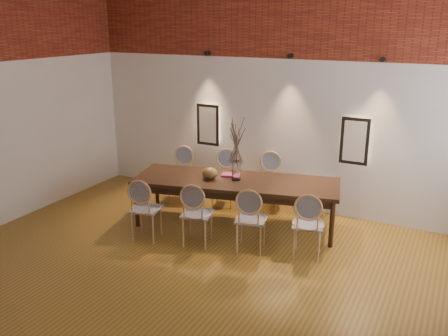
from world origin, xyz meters
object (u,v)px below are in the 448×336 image
at_px(chair_near_d, 308,224).
at_px(book, 230,175).
at_px(dining_table, 236,202).
at_px(chair_far_d, 315,186).
at_px(chair_near_b, 197,213).
at_px(chair_near_c, 251,219).
at_px(chair_far_b, 224,179).
at_px(chair_far_c, 268,183).
at_px(bowl, 210,173).
at_px(chair_near_a, 146,209).
at_px(chair_far_a, 181,176).
at_px(vase, 236,170).

relative_size(chair_near_d, book, 3.62).
xyz_separation_m(dining_table, chair_far_d, (0.95, 1.03, 0.09)).
bearing_deg(chair_far_d, chair_near_b, 45.07).
xyz_separation_m(chair_near_c, chair_far_b, (-1.12, 1.34, 0.00)).
distance_m(chair_far_c, bowl, 1.21).
xyz_separation_m(chair_far_c, chair_far_d, (0.76, 0.18, 0.00)).
bearing_deg(book, chair_near_a, -124.33).
relative_size(chair_near_d, chair_far_a, 1.00).
bearing_deg(book, vase, -36.90).
height_order(chair_near_b, chair_far_a, same).
xyz_separation_m(chair_near_b, vase, (0.20, 0.85, 0.43)).
bearing_deg(chair_far_b, chair_far_c, -180.00).
height_order(chair_far_c, chair_far_d, same).
distance_m(chair_near_a, bowl, 1.12).
height_order(chair_near_c, chair_near_d, same).
height_order(chair_far_b, vase, vase).
xyz_separation_m(dining_table, vase, (0.00, 0.00, 0.53)).
bearing_deg(book, chair_near_b, -91.96).
bearing_deg(chair_near_b, chair_far_a, 116.51).
bearing_deg(dining_table, chair_near_d, -33.75).
bearing_deg(bowl, chair_near_a, -122.89).
height_order(vase, book, vase).
distance_m(chair_far_b, bowl, 0.91).
bearing_deg(chair_near_d, chair_near_b, -180.00).
distance_m(chair_near_b, bowl, 0.82).
xyz_separation_m(chair_near_b, bowl, (-0.18, 0.71, 0.37)).
height_order(chair_far_b, bowl, chair_far_b).
relative_size(dining_table, chair_near_b, 3.31).
height_order(chair_far_b, chair_far_d, same).
bearing_deg(chair_far_b, chair_near_c, 116.51).
bearing_deg(chair_far_c, chair_far_b, 0.00).
height_order(chair_near_a, vase, vase).
bearing_deg(chair_far_c, chair_near_b, 63.49).
height_order(dining_table, vase, vase).
distance_m(chair_far_c, book, 0.86).
bearing_deg(chair_far_d, chair_far_c, -0.00).
xyz_separation_m(chair_near_b, chair_far_a, (-1.12, 1.34, 0.00)).
distance_m(chair_near_c, book, 1.11).
relative_size(chair_far_a, vase, 3.13).
relative_size(dining_table, chair_far_c, 3.31).
xyz_separation_m(vase, bowl, (-0.38, -0.14, -0.06)).
height_order(dining_table, chair_near_a, chair_near_a).
distance_m(chair_near_c, chair_far_d, 1.74).
bearing_deg(vase, book, 143.10).
xyz_separation_m(chair_near_b, chair_far_d, (1.15, 1.88, 0.00)).
bearing_deg(bowl, chair_near_d, -11.47).
bearing_deg(chair_far_a, chair_near_d, 146.25).
distance_m(chair_near_c, vase, 0.97).
distance_m(chair_near_b, chair_near_d, 1.56).
bearing_deg(chair_near_b, bowl, 90.95).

